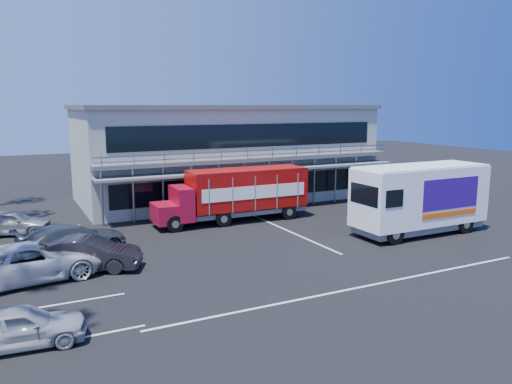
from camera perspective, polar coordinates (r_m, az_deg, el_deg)
name	(u,v)px	position (r m, az deg, el deg)	size (l,w,h in m)	color
ground	(287,249)	(25.73, 3.54, -6.58)	(120.00, 120.00, 0.00)	black
building	(225,152)	(39.57, -3.55, 4.61)	(22.40, 12.00, 7.30)	gray
red_truck	(237,193)	(31.53, -2.13, -0.10)	(9.89, 2.51, 3.32)	maroon
white_van	(420,198)	(29.91, 18.20, -0.61)	(8.07, 2.84, 3.93)	white
parked_car_a	(20,326)	(17.24, -25.38, -13.72)	(1.55, 3.85, 1.31)	#A1A3A7
parked_car_b	(89,254)	(23.61, -18.59, -6.71)	(1.58, 4.54, 1.50)	black
parked_car_c	(32,262)	(23.11, -24.23, -7.29)	(2.67, 5.79, 1.61)	silver
parked_car_d	(72,239)	(26.25, -20.25, -5.10)	(2.16, 5.31, 1.54)	#2B3239
parked_car_e	(12,222)	(31.56, -26.15, -3.14)	(1.71, 4.25, 1.45)	gray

